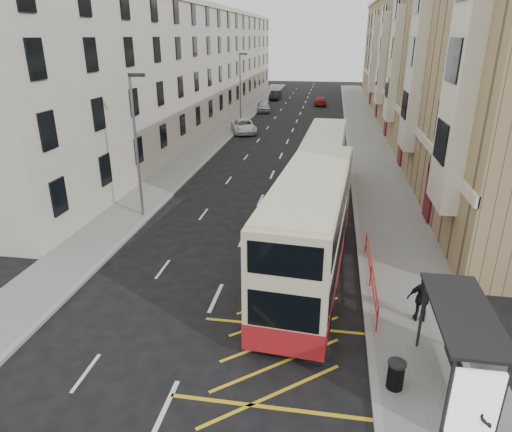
% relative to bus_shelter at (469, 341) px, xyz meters
% --- Properties ---
extents(ground, '(200.00, 200.00, 0.00)m').
position_rel_bus_shelter_xyz_m(ground, '(-8.34, 0.39, -2.14)').
color(ground, black).
rests_on(ground, ground).
extents(pavement_right, '(4.00, 120.00, 0.15)m').
position_rel_bus_shelter_xyz_m(pavement_right, '(-0.34, 30.39, -2.06)').
color(pavement_right, slate).
rests_on(pavement_right, ground).
extents(pavement_left, '(3.00, 120.00, 0.15)m').
position_rel_bus_shelter_xyz_m(pavement_left, '(-15.84, 30.39, -2.06)').
color(pavement_left, slate).
rests_on(pavement_left, ground).
extents(kerb_right, '(0.25, 120.00, 0.15)m').
position_rel_bus_shelter_xyz_m(kerb_right, '(-2.34, 30.39, -2.06)').
color(kerb_right, gray).
rests_on(kerb_right, ground).
extents(kerb_left, '(0.25, 120.00, 0.15)m').
position_rel_bus_shelter_xyz_m(kerb_left, '(-14.34, 30.39, -2.06)').
color(kerb_left, gray).
rests_on(kerb_left, ground).
extents(road_markings, '(10.00, 110.00, 0.01)m').
position_rel_bus_shelter_xyz_m(road_markings, '(-8.34, 45.39, -2.13)').
color(road_markings, silver).
rests_on(road_markings, ground).
extents(terrace_right, '(10.75, 79.00, 15.25)m').
position_rel_bus_shelter_xyz_m(terrace_right, '(6.54, 45.77, 5.38)').
color(terrace_right, '#9E845C').
rests_on(terrace_right, ground).
extents(terrace_left, '(9.18, 79.00, 13.25)m').
position_rel_bus_shelter_xyz_m(terrace_left, '(-21.77, 45.89, 4.38)').
color(terrace_left, beige).
rests_on(terrace_left, ground).
extents(bus_shelter, '(1.65, 4.25, 2.70)m').
position_rel_bus_shelter_xyz_m(bus_shelter, '(0.00, 0.00, 0.00)').
color(bus_shelter, black).
rests_on(bus_shelter, pavement_right).
extents(guard_railing, '(0.06, 6.56, 1.01)m').
position_rel_bus_shelter_xyz_m(guard_railing, '(-2.09, 6.14, -1.28)').
color(guard_railing, red).
rests_on(guard_railing, pavement_right).
extents(street_lamp_near, '(0.93, 0.18, 8.00)m').
position_rel_bus_shelter_xyz_m(street_lamp_near, '(-14.69, 12.39, 2.50)').
color(street_lamp_near, slate).
rests_on(street_lamp_near, pavement_left).
extents(street_lamp_far, '(0.93, 0.18, 8.00)m').
position_rel_bus_shelter_xyz_m(street_lamp_far, '(-14.69, 42.39, 2.50)').
color(street_lamp_far, slate).
rests_on(street_lamp_far, pavement_left).
extents(double_decker_front, '(3.68, 12.00, 4.71)m').
position_rel_bus_shelter_xyz_m(double_decker_front, '(-4.74, 6.65, 0.26)').
color(double_decker_front, beige).
rests_on(double_decker_front, ground).
extents(double_decker_rear, '(2.90, 10.68, 4.22)m').
position_rel_bus_shelter_xyz_m(double_decker_rear, '(-4.42, 18.42, 0.01)').
color(double_decker_rear, beige).
rests_on(double_decker_rear, ground).
extents(litter_bin, '(0.55, 0.55, 0.92)m').
position_rel_bus_shelter_xyz_m(litter_bin, '(-1.78, 0.15, -1.51)').
color(litter_bin, black).
rests_on(litter_bin, pavement_right).
extents(pedestrian_mid, '(0.93, 0.88, 1.52)m').
position_rel_bus_shelter_xyz_m(pedestrian_mid, '(0.23, -1.44, -1.23)').
color(pedestrian_mid, black).
rests_on(pedestrian_mid, pavement_right).
extents(pedestrian_far, '(1.10, 0.47, 1.87)m').
position_rel_bus_shelter_xyz_m(pedestrian_far, '(-0.44, 3.88, -1.05)').
color(pedestrian_far, black).
rests_on(pedestrian_far, pavement_right).
extents(white_van, '(3.92, 5.67, 1.44)m').
position_rel_bus_shelter_xyz_m(white_van, '(-13.54, 38.00, -1.42)').
color(white_van, white).
rests_on(white_van, ground).
extents(car_silver, '(2.50, 4.64, 1.50)m').
position_rel_bus_shelter_xyz_m(car_silver, '(-13.54, 52.88, -1.39)').
color(car_silver, '#A3A5AB').
rests_on(car_silver, ground).
extents(car_dark, '(1.69, 4.40, 1.43)m').
position_rel_bus_shelter_xyz_m(car_dark, '(-13.54, 66.33, -1.42)').
color(car_dark, black).
rests_on(car_dark, ground).
extents(car_red, '(2.10, 4.52, 1.28)m').
position_rel_bus_shelter_xyz_m(car_red, '(-5.90, 60.82, -1.50)').
color(car_red, '#A91D1A').
rests_on(car_red, ground).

